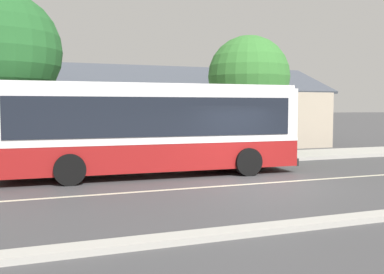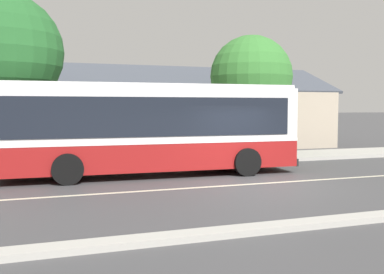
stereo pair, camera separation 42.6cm
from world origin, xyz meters
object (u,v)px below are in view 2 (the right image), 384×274
at_px(transit_bus, 151,127).
at_px(bus_stop_sign, 261,125).
at_px(street_tree_secondary, 2,55).
at_px(street_tree_primary, 251,77).
at_px(bench_down_street, 95,154).

relative_size(transit_bus, bus_stop_sign, 4.45).
distance_m(street_tree_secondary, bus_stop_sign, 11.31).
relative_size(street_tree_primary, street_tree_secondary, 0.85).
relative_size(bench_down_street, street_tree_secondary, 0.22).
bearing_deg(bench_down_street, street_tree_secondary, 159.31).
bearing_deg(street_tree_primary, bus_stop_sign, -104.76).
distance_m(bench_down_street, street_tree_primary, 8.72).
distance_m(street_tree_primary, street_tree_secondary, 11.37).
distance_m(bench_down_street, bus_stop_sign, 7.38).
xyz_separation_m(bench_down_street, street_tree_primary, (7.86, 1.66, 3.39)).
xyz_separation_m(street_tree_primary, street_tree_secondary, (-11.35, -0.34, 0.62)).
bearing_deg(street_tree_secondary, bench_down_street, -20.69).
height_order(street_tree_secondary, bus_stop_sign, street_tree_secondary).
distance_m(bench_down_street, street_tree_secondary, 5.48).
xyz_separation_m(bench_down_street, street_tree_secondary, (-3.49, 1.32, 4.01)).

